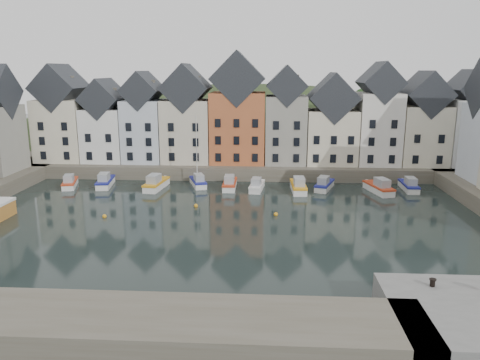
{
  "coord_description": "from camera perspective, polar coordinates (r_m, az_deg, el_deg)",
  "views": [
    {
      "loc": [
        4.92,
        -48.05,
        16.84
      ],
      "look_at": [
        1.69,
        6.0,
        4.03
      ],
      "focal_mm": 35.0,
      "sensor_mm": 36.0,
      "label": 1
    }
  ],
  "objects": [
    {
      "name": "boat_f",
      "position": [
        66.97,
        2.06,
        -0.71
      ],
      "size": [
        2.27,
        5.61,
        2.1
      ],
      "rotation": [
        0.0,
        0.0,
        -0.11
      ],
      "color": "silver",
      "rests_on": "ground"
    },
    {
      "name": "near_wall",
      "position": [
        33.94,
        -24.1,
        -15.77
      ],
      "size": [
        50.0,
        6.0,
        2.0
      ],
      "primitive_type": "cube",
      "color": "#514C3E",
      "rests_on": "ground"
    },
    {
      "name": "boat_i",
      "position": [
        68.34,
        16.61,
        -0.91
      ],
      "size": [
        3.44,
        6.56,
        2.41
      ],
      "rotation": [
        0.0,
        0.0,
        0.25
      ],
      "color": "silver",
      "rests_on": "ground"
    },
    {
      "name": "mooring_bollard",
      "position": [
        36.18,
        22.43,
        -11.44
      ],
      "size": [
        0.48,
        0.48,
        0.56
      ],
      "color": "black",
      "rests_on": "near_quay"
    },
    {
      "name": "boat_h",
      "position": [
        68.43,
        10.23,
        -0.59
      ],
      "size": [
        3.57,
        6.03,
        2.21
      ],
      "rotation": [
        0.0,
        0.0,
        -0.33
      ],
      "color": "silver",
      "rests_on": "ground"
    },
    {
      "name": "ground",
      "position": [
        51.15,
        -2.3,
        -5.92
      ],
      "size": [
        260.0,
        260.0,
        0.0
      ],
      "primitive_type": "plane",
      "color": "black",
      "rests_on": "ground"
    },
    {
      "name": "boat_d",
      "position": [
        69.55,
        -5.12,
        -0.18
      ],
      "size": [
        3.4,
        5.78,
        10.55
      ],
      "rotation": [
        0.0,
        0.0,
        0.33
      ],
      "color": "silver",
      "rests_on": "ground"
    },
    {
      "name": "boat_g",
      "position": [
        66.67,
        7.14,
        -0.79
      ],
      "size": [
        2.16,
        6.38,
        2.43
      ],
      "rotation": [
        0.0,
        0.0,
        0.03
      ],
      "color": "silver",
      "rests_on": "ground"
    },
    {
      "name": "boat_a",
      "position": [
        73.09,
        -20.03,
        -0.32
      ],
      "size": [
        3.17,
        5.85,
        2.15
      ],
      "rotation": [
        0.0,
        0.0,
        0.27
      ],
      "color": "silver",
      "rests_on": "ground"
    },
    {
      "name": "boat_j",
      "position": [
        71.13,
        19.9,
        -0.66
      ],
      "size": [
        1.9,
        5.76,
        2.2
      ],
      "rotation": [
        0.0,
        0.0,
        -0.02
      ],
      "color": "silver",
      "rests_on": "ground"
    },
    {
      "name": "boat_e",
      "position": [
        67.83,
        -1.26,
        -0.48
      ],
      "size": [
        1.92,
        5.94,
        2.27
      ],
      "rotation": [
        0.0,
        0.0,
        0.01
      ],
      "color": "silver",
      "rests_on": "ground"
    },
    {
      "name": "hillside",
      "position": [
        109.82,
        0.69,
        -5.17
      ],
      "size": [
        153.6,
        70.4,
        64.0
      ],
      "color": "#263319",
      "rests_on": "ground"
    },
    {
      "name": "mooring_buoys",
      "position": [
        56.64,
        -5.81,
        -3.9
      ],
      "size": [
        20.5,
        5.5,
        0.5
      ],
      "color": "orange",
      "rests_on": "ground"
    },
    {
      "name": "far_quay",
      "position": [
        79.79,
        -0.18,
        1.86
      ],
      "size": [
        90.0,
        16.0,
        2.0
      ],
      "primitive_type": "cube",
      "color": "#514C3E",
      "rests_on": "ground"
    },
    {
      "name": "boat_c",
      "position": [
        68.71,
        -10.2,
        -0.46
      ],
      "size": [
        2.72,
        6.63,
        2.48
      ],
      "rotation": [
        0.0,
        0.0,
        -0.11
      ],
      "color": "silver",
      "rests_on": "ground"
    },
    {
      "name": "boat_b",
      "position": [
        71.89,
        -16.11,
        -0.2
      ],
      "size": [
        2.77,
        6.29,
        2.33
      ],
      "rotation": [
        0.0,
        0.0,
        0.15
      ],
      "color": "silver",
      "rests_on": "ground"
    },
    {
      "name": "far_terrace",
      "position": [
        76.48,
        2.14,
        7.32
      ],
      "size": [
        72.37,
        8.16,
        17.78
      ],
      "color": "beige",
      "rests_on": "far_quay"
    }
  ]
}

